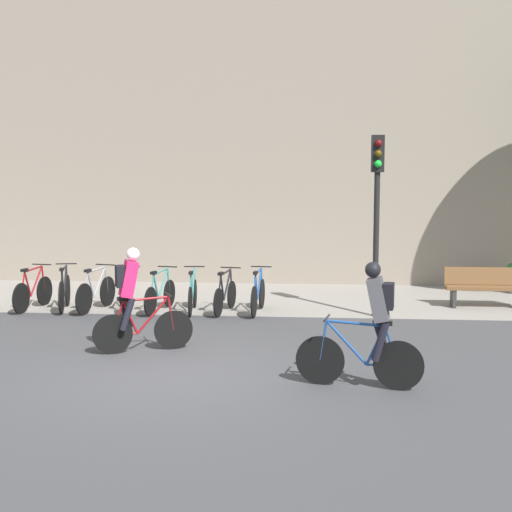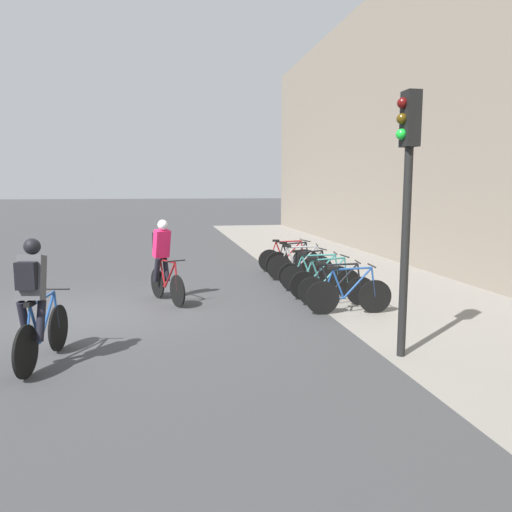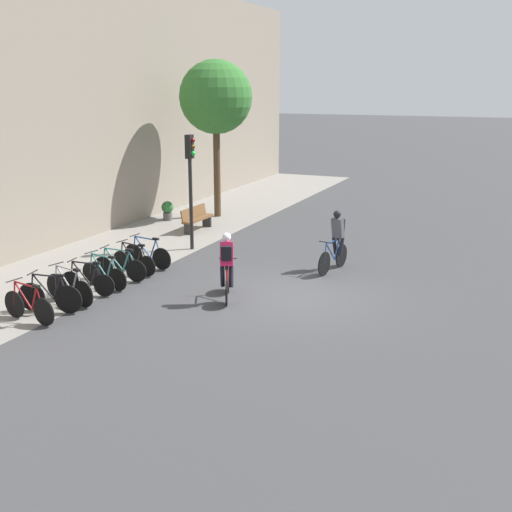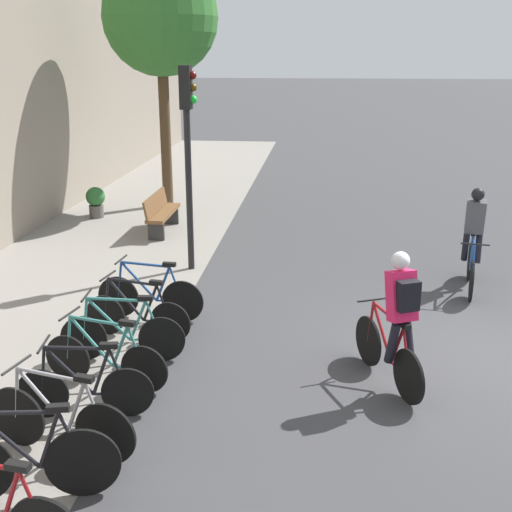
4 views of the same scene
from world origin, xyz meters
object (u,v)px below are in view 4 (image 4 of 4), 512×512
Objects in this scene: parked_bike_3 at (85,387)px; bench at (161,212)px; parked_bike_4 at (105,358)px; potted_plant at (96,201)px; parked_bike_6 at (138,314)px; parked_bike_7 at (150,295)px; cyclist_pink at (397,318)px; parked_bike_1 at (29,461)px; parked_bike_5 at (123,334)px; cyclist_grey at (474,236)px; parked_bike_2 at (60,420)px; traffic_light_pole at (188,132)px.

parked_bike_3 is 0.87× the size of bench.
potted_plant is at bearing 20.09° from parked_bike_4.
parked_bike_6 is 0.95× the size of parked_bike_7.
parked_bike_7 is at bearing 62.86° from cyclist_pink.
parked_bike_1 is 0.98× the size of parked_bike_5.
cyclist_pink is 0.99× the size of cyclist_grey.
cyclist_pink is at bearing -140.56° from potted_plant.
cyclist_grey is 7.19m from parked_bike_3.
cyclist_pink is at bearing -55.32° from parked_bike_1.
potted_plant is (6.21, 3.05, 0.04)m from parked_bike_7.
parked_bike_4 is 0.72m from parked_bike_5.
bench is at bearing 9.48° from parked_bike_5.
parked_bike_6 is at bearing 0.01° from parked_bike_5.
cyclist_grey is 1.05× the size of parked_bike_2.
traffic_light_pole is at bearing -2.20° from parked_bike_5.
parked_bike_1 is at bearing 179.93° from parked_bike_4.
parked_bike_1 is at bearing 179.94° from parked_bike_3.
parked_bike_1 is at bearing 179.98° from parked_bike_7.
traffic_light_pole is 3.56m from bench.
parked_bike_1 is at bearing -173.40° from bench.
traffic_light_pole reaches higher than potted_plant.
parked_bike_6 is (-2.73, 5.26, -0.56)m from cyclist_grey.
parked_bike_2 is at bearing 179.98° from parked_bike_5.
parked_bike_7 reaches higher than parked_bike_3.
parked_bike_2 reaches higher than bench.
parked_bike_2 is 1.03× the size of parked_bike_4.
traffic_light_pole is (0.47, 5.11, 1.67)m from cyclist_grey.
parked_bike_1 reaches higher than parked_bike_5.
cyclist_pink reaches higher than parked_bike_4.
cyclist_grey is at bearing -115.56° from bench.
potted_plant is at bearing 21.80° from parked_bike_5.
traffic_light_pole reaches higher than cyclist_grey.
parked_bike_3 is at bearing 132.75° from cyclist_grey.
cyclist_grey reaches higher than parked_bike_7.
parked_bike_3 is at bearing 179.97° from parked_bike_5.
parked_bike_4 is at bearing 95.15° from cyclist_pink.
parked_bike_5 is 0.94× the size of bench.
bench reaches higher than potted_plant.
cyclist_pink is 1.08× the size of parked_bike_1.
parked_bike_3 is 0.94× the size of parked_bike_4.
parked_bike_1 is at bearing 179.95° from parked_bike_5.
parked_bike_6 is (0.71, 0.00, -0.01)m from parked_bike_5.
parked_bike_2 is at bearing -162.66° from potted_plant.
parked_bike_2 is (-5.58, 5.26, -0.54)m from cyclist_grey.
traffic_light_pole reaches higher than parked_bike_5.
cyclist_pink is 3.61m from parked_bike_4.
parked_bike_6 is at bearing -156.20° from potted_plant.
parked_bike_4 is at bearing 128.29° from cyclist_grey.
potted_plant is (9.78, 3.05, 0.03)m from parked_bike_2.
parked_bike_2 is 2.14m from parked_bike_5.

